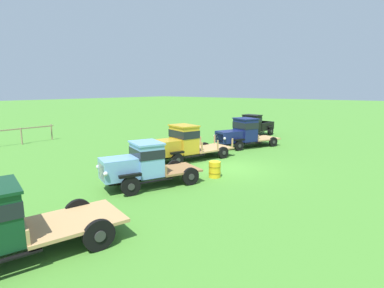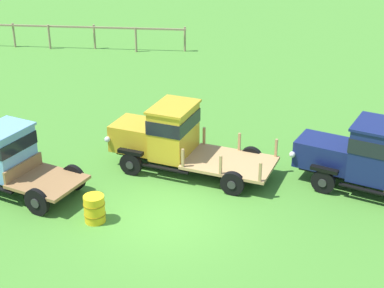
{
  "view_description": "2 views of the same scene",
  "coord_description": "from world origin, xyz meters",
  "px_view_note": "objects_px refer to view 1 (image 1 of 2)",
  "views": [
    {
      "loc": [
        -14.59,
        -8.66,
        4.53
      ],
      "look_at": [
        0.37,
        3.18,
        1.0
      ],
      "focal_mm": 28.0,
      "sensor_mm": 36.0,
      "label": 1
    },
    {
      "loc": [
        2.18,
        -14.51,
        9.23
      ],
      "look_at": [
        0.37,
        3.18,
        1.0
      ],
      "focal_mm": 55.0,
      "sensor_mm": 36.0,
      "label": 2
    }
  ],
  "objects_px": {
    "vintage_truck_midrow_center": "(182,143)",
    "vintage_truck_second_in_line": "(142,164)",
    "vintage_truck_back_of_row": "(254,125)",
    "vintage_truck_far_side": "(242,133)",
    "oil_drum_beside_row": "(215,169)"
  },
  "relations": [
    {
      "from": "vintage_truck_back_of_row",
      "to": "oil_drum_beside_row",
      "type": "height_order",
      "value": "vintage_truck_back_of_row"
    },
    {
      "from": "vintage_truck_midrow_center",
      "to": "vintage_truck_second_in_line",
      "type": "bearing_deg",
      "value": -159.84
    },
    {
      "from": "vintage_truck_second_in_line",
      "to": "vintage_truck_back_of_row",
      "type": "xyz_separation_m",
      "value": [
        17.16,
        2.98,
        -0.07
      ]
    },
    {
      "from": "vintage_truck_far_side",
      "to": "vintage_truck_back_of_row",
      "type": "bearing_deg",
      "value": 18.45
    },
    {
      "from": "vintage_truck_midrow_center",
      "to": "vintage_truck_back_of_row",
      "type": "height_order",
      "value": "vintage_truck_midrow_center"
    },
    {
      "from": "vintage_truck_far_side",
      "to": "oil_drum_beside_row",
      "type": "distance_m",
      "value": 8.52
    },
    {
      "from": "vintage_truck_back_of_row",
      "to": "oil_drum_beside_row",
      "type": "xyz_separation_m",
      "value": [
        -13.75,
        -4.74,
        -0.64
      ]
    },
    {
      "from": "vintage_truck_midrow_center",
      "to": "vintage_truck_back_of_row",
      "type": "xyz_separation_m",
      "value": [
        12.02,
        1.09,
        -0.1
      ]
    },
    {
      "from": "oil_drum_beside_row",
      "to": "vintage_truck_back_of_row",
      "type": "bearing_deg",
      "value": 19.01
    },
    {
      "from": "vintage_truck_second_in_line",
      "to": "oil_drum_beside_row",
      "type": "height_order",
      "value": "vintage_truck_second_in_line"
    },
    {
      "from": "vintage_truck_midrow_center",
      "to": "vintage_truck_far_side",
      "type": "height_order",
      "value": "vintage_truck_far_side"
    },
    {
      "from": "vintage_truck_far_side",
      "to": "oil_drum_beside_row",
      "type": "height_order",
      "value": "vintage_truck_far_side"
    },
    {
      "from": "vintage_truck_midrow_center",
      "to": "vintage_truck_back_of_row",
      "type": "distance_m",
      "value": 12.07
    },
    {
      "from": "vintage_truck_back_of_row",
      "to": "vintage_truck_midrow_center",
      "type": "bearing_deg",
      "value": -174.81
    },
    {
      "from": "vintage_truck_midrow_center",
      "to": "vintage_truck_back_of_row",
      "type": "relative_size",
      "value": 1.2
    }
  ]
}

